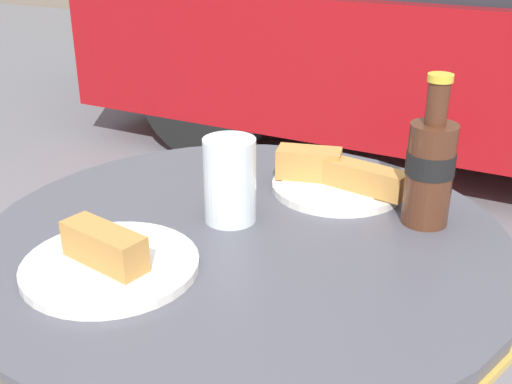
{
  "coord_description": "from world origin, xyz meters",
  "views": [
    {
      "loc": [
        0.38,
        -0.69,
        1.17
      ],
      "look_at": [
        0.0,
        0.04,
        0.81
      ],
      "focal_mm": 45.0,
      "sensor_mm": 36.0,
      "label": 1
    }
  ],
  "objects_px": {
    "lunch_plate_near": "(336,179)",
    "parked_car": "(488,28)",
    "bistro_table": "(244,330)",
    "cola_bottle_left": "(430,167)",
    "drinking_glass": "(230,184)",
    "lunch_plate_far": "(109,260)"
  },
  "relations": [
    {
      "from": "bistro_table",
      "to": "drinking_glass",
      "type": "xyz_separation_m",
      "value": [
        -0.04,
        0.03,
        0.22
      ]
    },
    {
      "from": "cola_bottle_left",
      "to": "lunch_plate_far",
      "type": "relative_size",
      "value": 0.98
    },
    {
      "from": "cola_bottle_left",
      "to": "drinking_glass",
      "type": "distance_m",
      "value": 0.28
    },
    {
      "from": "cola_bottle_left",
      "to": "lunch_plate_near",
      "type": "height_order",
      "value": "cola_bottle_left"
    },
    {
      "from": "lunch_plate_near",
      "to": "parked_car",
      "type": "xyz_separation_m",
      "value": [
        -0.17,
        2.51,
        -0.15
      ]
    },
    {
      "from": "cola_bottle_left",
      "to": "drinking_glass",
      "type": "bearing_deg",
      "value": -153.89
    },
    {
      "from": "bistro_table",
      "to": "cola_bottle_left",
      "type": "bearing_deg",
      "value": 36.38
    },
    {
      "from": "parked_car",
      "to": "lunch_plate_far",
      "type": "bearing_deg",
      "value": -89.84
    },
    {
      "from": "drinking_glass",
      "to": "parked_car",
      "type": "bearing_deg",
      "value": 91.49
    },
    {
      "from": "cola_bottle_left",
      "to": "lunch_plate_near",
      "type": "relative_size",
      "value": 0.98
    },
    {
      "from": "bistro_table",
      "to": "lunch_plate_far",
      "type": "xyz_separation_m",
      "value": [
        -0.1,
        -0.16,
        0.17
      ]
    },
    {
      "from": "bistro_table",
      "to": "parked_car",
      "type": "distance_m",
      "value": 2.71
    },
    {
      "from": "drinking_glass",
      "to": "parked_car",
      "type": "distance_m",
      "value": 2.68
    },
    {
      "from": "bistro_table",
      "to": "lunch_plate_near",
      "type": "relative_size",
      "value": 3.42
    },
    {
      "from": "bistro_table",
      "to": "drinking_glass",
      "type": "height_order",
      "value": "drinking_glass"
    },
    {
      "from": "bistro_table",
      "to": "parked_car",
      "type": "relative_size",
      "value": 0.19
    },
    {
      "from": "drinking_glass",
      "to": "lunch_plate_near",
      "type": "height_order",
      "value": "drinking_glass"
    },
    {
      "from": "parked_car",
      "to": "bistro_table",
      "type": "bearing_deg",
      "value": -87.69
    },
    {
      "from": "parked_car",
      "to": "cola_bottle_left",
      "type": "bearing_deg",
      "value": -82.84
    },
    {
      "from": "drinking_glass",
      "to": "parked_car",
      "type": "xyz_separation_m",
      "value": [
        -0.07,
        2.68,
        -0.19
      ]
    },
    {
      "from": "bistro_table",
      "to": "lunch_plate_near",
      "type": "xyz_separation_m",
      "value": [
        0.06,
        0.2,
        0.18
      ]
    },
    {
      "from": "lunch_plate_far",
      "to": "drinking_glass",
      "type": "bearing_deg",
      "value": 72.45
    }
  ]
}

